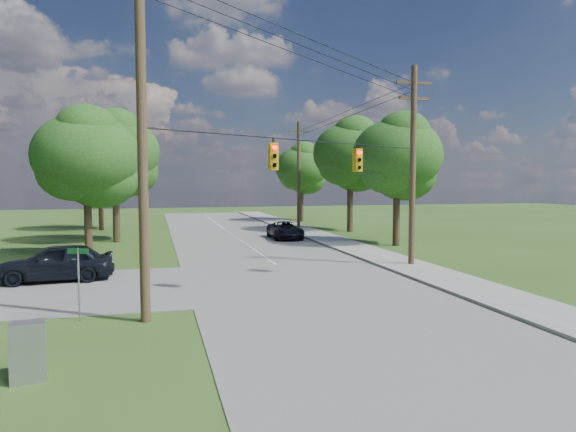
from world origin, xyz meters
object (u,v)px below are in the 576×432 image
object	(u,v)px
pole_sw	(142,127)
control_cabinet	(28,352)
pole_north_w	(145,174)
car_main_north	(285,230)
pole_ne	(413,163)
car_cross_dark	(56,262)
pole_north_e	(299,174)

from	to	relation	value
pole_sw	control_cabinet	world-z (taller)	pole_sw
pole_north_w	car_main_north	size ratio (longest dim) A/B	2.10
pole_ne	control_cabinet	world-z (taller)	pole_ne
pole_sw	pole_north_w	size ratio (longest dim) A/B	1.20
car_cross_dark	car_main_north	xyz separation A→B (m)	(14.09, 13.64, -0.19)
pole_north_w	control_cabinet	bearing A→B (deg)	-93.53
pole_north_e	car_main_north	size ratio (longest dim) A/B	2.10
pole_north_w	car_cross_dark	world-z (taller)	pole_north_w
pole_sw	pole_north_e	world-z (taller)	pole_sw
car_cross_dark	pole_north_w	bearing A→B (deg)	166.14
car_cross_dark	pole_sw	bearing A→B (deg)	22.56
pole_sw	car_main_north	bearing A→B (deg)	64.77
pole_north_e	control_cabinet	xyz separation A→B (m)	(-15.99, -34.00, -4.45)
pole_sw	pole_north_w	world-z (taller)	pole_sw
pole_ne	car_main_north	distance (m)	15.02
car_cross_dark	control_cabinet	xyz separation A→B (m)	(1.49, -12.19, -0.20)
car_main_north	control_cabinet	bearing A→B (deg)	-114.53
pole_ne	pole_north_e	bearing A→B (deg)	90.00
pole_ne	pole_north_w	bearing A→B (deg)	122.29
car_main_north	pole_ne	bearing A→B (deg)	-74.73
pole_north_e	pole_north_w	distance (m)	13.90
pole_north_w	control_cabinet	world-z (taller)	pole_north_w
car_cross_dark	car_main_north	bearing A→B (deg)	129.55
pole_ne	pole_north_w	xyz separation A→B (m)	(-13.90, 22.00, -0.34)
pole_sw	car_cross_dark	distance (m)	10.26
pole_ne	car_main_north	xyz separation A→B (m)	(-3.40, 13.83, -4.78)
pole_north_w	control_cabinet	xyz separation A→B (m)	(-2.09, -34.00, -4.45)
pole_ne	car_cross_dark	distance (m)	18.08
pole_ne	pole_north_w	world-z (taller)	pole_ne
pole_north_e	pole_ne	bearing A→B (deg)	-90.00
pole_sw	pole_north_w	xyz separation A→B (m)	(-0.40, 29.60, -1.10)
pole_sw	control_cabinet	xyz separation A→B (m)	(-2.49, -4.40, -5.55)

